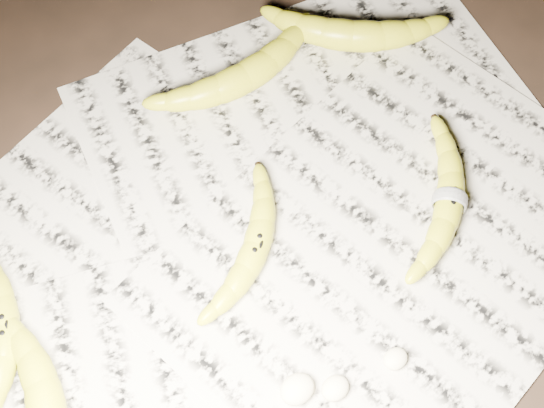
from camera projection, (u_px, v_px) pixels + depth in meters
ground at (264, 244)px, 0.87m from camera, size 3.00×3.00×0.00m
newspaper_patch at (258, 266)px, 0.85m from camera, size 0.90×0.70×0.01m
banana_left_a at (3, 329)px, 0.79m from camera, size 0.13×0.19×0.03m
banana_center at (255, 247)px, 0.84m from camera, size 0.17×0.14×0.03m
banana_taped at (450, 200)px, 0.87m from camera, size 0.18×0.16×0.03m
banana_upper_a at (244, 76)px, 0.95m from camera, size 0.22×0.07×0.04m
banana_upper_b at (353, 34)px, 0.98m from camera, size 0.20×0.19×0.04m
measuring_tape at (450, 200)px, 0.87m from camera, size 0.03×0.03×0.04m
flesh_chunk_a at (297, 388)px, 0.77m from camera, size 0.04×0.03×0.02m
flesh_chunk_b at (335, 387)px, 0.77m from camera, size 0.03×0.03×0.02m
flesh_chunk_c at (396, 358)px, 0.79m from camera, size 0.03×0.02×0.02m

